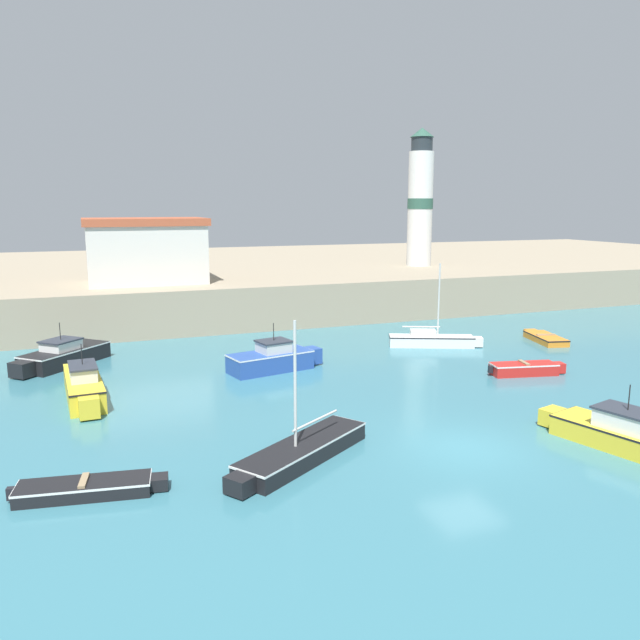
% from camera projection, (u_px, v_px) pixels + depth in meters
% --- Properties ---
extents(ground_plane, '(200.00, 200.00, 0.00)m').
position_uv_depth(ground_plane, '(465.00, 448.00, 21.76)').
color(ground_plane, teal).
extents(quay_seawall, '(120.00, 40.00, 3.01)m').
position_uv_depth(quay_seawall, '(219.00, 277.00, 60.13)').
color(quay_seawall, gray).
rests_on(quay_seawall, ground).
extents(sailboat_black_0, '(5.80, 4.43, 4.79)m').
position_uv_depth(sailboat_black_0, '(301.00, 451.00, 20.59)').
color(sailboat_black_0, black).
rests_on(sailboat_black_0, ground).
extents(motorboat_blue_2, '(5.20, 2.63, 2.47)m').
position_uv_depth(motorboat_blue_2, '(274.00, 359.00, 31.89)').
color(motorboat_blue_2, '#284C9E').
rests_on(motorboat_blue_2, ground).
extents(motorboat_yellow_3, '(1.77, 6.18, 2.49)m').
position_uv_depth(motorboat_yellow_3, '(84.00, 385.00, 27.14)').
color(motorboat_yellow_3, yellow).
rests_on(motorboat_yellow_3, ground).
extents(dinghy_orange_4, '(2.14, 4.11, 0.49)m').
position_uv_depth(dinghy_orange_4, '(545.00, 338.00, 38.73)').
color(dinghy_orange_4, orange).
rests_on(dinghy_orange_4, ground).
extents(dinghy_black_5, '(4.48, 1.69, 0.51)m').
position_uv_depth(dinghy_black_5, '(88.00, 487.00, 18.16)').
color(dinghy_black_5, black).
rests_on(dinghy_black_5, ground).
extents(motorboat_yellow_6, '(3.07, 6.31, 2.32)m').
position_uv_depth(motorboat_yellow_6, '(628.00, 435.00, 21.52)').
color(motorboat_yellow_6, yellow).
rests_on(motorboat_yellow_6, ground).
extents(dinghy_red_7, '(3.96, 1.77, 0.66)m').
position_uv_depth(dinghy_red_7, '(525.00, 368.00, 31.14)').
color(dinghy_red_7, red).
rests_on(dinghy_red_7, ground).
extents(sailboat_white_8, '(5.46, 3.13, 5.00)m').
position_uv_depth(sailboat_white_8, '(432.00, 340.00, 37.32)').
color(sailboat_white_8, white).
rests_on(sailboat_white_8, ground).
extents(motorboat_black_9, '(4.92, 5.07, 2.32)m').
position_uv_depth(motorboat_black_9, '(62.00, 355.00, 32.82)').
color(motorboat_black_9, black).
rests_on(motorboat_black_9, ground).
extents(lighthouse, '(2.24, 2.24, 11.92)m').
position_uv_depth(lighthouse, '(420.00, 200.00, 54.88)').
color(lighthouse, silver).
rests_on(lighthouse, quay_seawall).
extents(harbor_shed_near_wharf, '(8.17, 5.69, 4.46)m').
position_uv_depth(harbor_shed_near_wharf, '(146.00, 250.00, 43.34)').
color(harbor_shed_near_wharf, silver).
rests_on(harbor_shed_near_wharf, quay_seawall).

